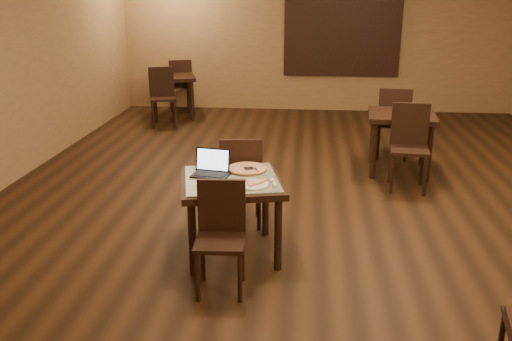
# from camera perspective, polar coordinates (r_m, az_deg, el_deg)

# --- Properties ---
(ground) EXTENTS (10.00, 10.00, 0.00)m
(ground) POSITION_cam_1_polar(r_m,az_deg,el_deg) (6.83, 6.51, -2.37)
(ground) COLOR black
(ground) RESTS_ON ground
(wall_back) EXTENTS (8.00, 0.02, 3.00)m
(wall_back) POSITION_cam_1_polar(r_m,az_deg,el_deg) (11.43, 6.47, 13.76)
(wall_back) COLOR #95744C
(wall_back) RESTS_ON ground
(wall_front) EXTENTS (8.00, 0.02, 3.00)m
(wall_front) POSITION_cam_1_polar(r_m,az_deg,el_deg) (1.67, 10.62, -15.16)
(wall_front) COLOR #95744C
(wall_front) RESTS_ON ground
(mural) EXTENTS (2.34, 0.05, 1.64)m
(mural) POSITION_cam_1_polar(r_m,az_deg,el_deg) (11.40, 9.06, 13.90)
(mural) COLOR #275E91
(mural) RESTS_ON wall_back
(tiled_table) EXTENTS (1.10, 1.10, 0.76)m
(tiled_table) POSITION_cam_1_polar(r_m,az_deg,el_deg) (5.05, -2.60, -1.92)
(tiled_table) COLOR black
(tiled_table) RESTS_ON ground
(chair_main_near) EXTENTS (0.43, 0.43, 0.93)m
(chair_main_near) POSITION_cam_1_polar(r_m,az_deg,el_deg) (4.53, -3.72, -6.23)
(chair_main_near) COLOR black
(chair_main_near) RESTS_ON ground
(chair_main_far) EXTENTS (0.49, 0.49, 1.00)m
(chair_main_far) POSITION_cam_1_polar(r_m,az_deg,el_deg) (5.65, -1.61, -0.68)
(chair_main_far) COLOR black
(chair_main_far) RESTS_ON ground
(laptop) EXTENTS (0.37, 0.32, 0.23)m
(laptop) POSITION_cam_1_polar(r_m,az_deg,el_deg) (5.12, -4.68, 0.28)
(laptop) COLOR black
(laptop) RESTS_ON tiled_table
(plate) EXTENTS (0.28, 0.28, 0.02)m
(plate) POSITION_cam_1_polar(r_m,az_deg,el_deg) (4.81, -0.32, -1.51)
(plate) COLOR white
(plate) RESTS_ON tiled_table
(pizza_slice) EXTENTS (0.29, 0.29, 0.02)m
(pizza_slice) POSITION_cam_1_polar(r_m,az_deg,el_deg) (4.81, -0.32, -1.34)
(pizza_slice) COLOR beige
(pizza_slice) RESTS_ON plate
(pizza_pan) EXTENTS (0.35, 0.35, 0.01)m
(pizza_pan) POSITION_cam_1_polar(r_m,az_deg,el_deg) (5.22, -0.95, 0.05)
(pizza_pan) COLOR silver
(pizza_pan) RESTS_ON tiled_table
(pizza_whole) EXTENTS (0.38, 0.38, 0.03)m
(pizza_whole) POSITION_cam_1_polar(r_m,az_deg,el_deg) (5.21, -0.95, 0.21)
(pizza_whole) COLOR beige
(pizza_whole) RESTS_ON pizza_pan
(spatula) EXTENTS (0.17, 0.24, 0.01)m
(spatula) POSITION_cam_1_polar(r_m,az_deg,el_deg) (5.19, -0.75, 0.21)
(spatula) COLOR silver
(spatula) RESTS_ON pizza_whole
(napkin_roll) EXTENTS (0.07, 0.17, 0.04)m
(napkin_roll) POSITION_cam_1_polar(r_m,az_deg,el_deg) (4.83, 1.85, -1.30)
(napkin_roll) COLOR white
(napkin_roll) RESTS_ON tiled_table
(other_table_a) EXTENTS (0.97, 0.97, 0.83)m
(other_table_a) POSITION_cam_1_polar(r_m,az_deg,el_deg) (7.66, 15.04, 4.81)
(other_table_a) COLOR black
(other_table_a) RESTS_ON ground
(other_table_a_chair_near) EXTENTS (0.51, 0.51, 1.07)m
(other_table_a_chair_near) POSITION_cam_1_polar(r_m,az_deg,el_deg) (7.08, 15.83, 2.95)
(other_table_a_chair_near) COLOR black
(other_table_a_chair_near) RESTS_ON ground
(other_table_a_chair_far) EXTENTS (0.51, 0.51, 1.07)m
(other_table_a_chair_far) POSITION_cam_1_polar(r_m,az_deg,el_deg) (8.28, 14.27, 5.27)
(other_table_a_chair_far) COLOR black
(other_table_a_chair_far) RESTS_ON ground
(other_table_b) EXTENTS (1.10, 1.10, 0.83)m
(other_table_b) POSITION_cam_1_polar(r_m,az_deg,el_deg) (10.86, -8.87, 9.09)
(other_table_b) COLOR black
(other_table_b) RESTS_ON ground
(other_table_b_chair_near) EXTENTS (0.58, 0.58, 1.07)m
(other_table_b_chair_near) POSITION_cam_1_polar(r_m,az_deg,el_deg) (10.28, -9.84, 8.05)
(other_table_b_chair_near) COLOR black
(other_table_b_chair_near) RESTS_ON ground
(other_table_b_chair_far) EXTENTS (0.58, 0.58, 1.07)m
(other_table_b_chair_far) POSITION_cam_1_polar(r_m,az_deg,el_deg) (11.47, -7.95, 9.20)
(other_table_b_chair_far) COLOR black
(other_table_b_chair_far) RESTS_ON ground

